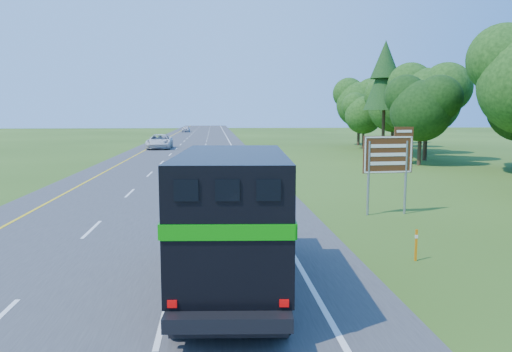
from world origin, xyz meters
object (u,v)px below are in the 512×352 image
(far_car, at_px, (186,129))
(horse_truck, at_px, (233,215))
(exit_sign, at_px, (389,158))
(white_suv, at_px, (160,142))

(far_car, bearing_deg, horse_truck, -82.58)
(far_car, height_order, exit_sign, exit_sign)
(horse_truck, distance_m, far_car, 110.76)
(far_car, relative_size, exit_sign, 1.09)
(white_suv, height_order, far_car, white_suv)
(far_car, xyz_separation_m, exit_sign, (14.56, -101.42, 1.80))
(horse_truck, bearing_deg, white_suv, 101.92)
(white_suv, bearing_deg, far_car, 88.82)
(horse_truck, height_order, far_car, horse_truck)
(white_suv, height_order, exit_sign, exit_sign)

